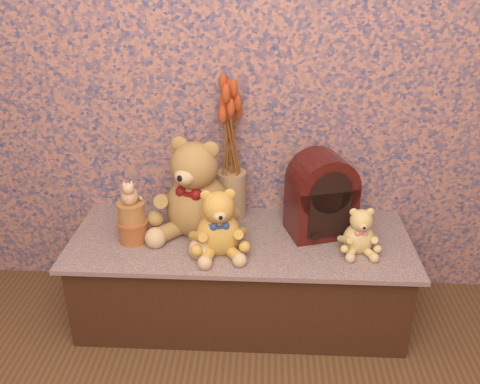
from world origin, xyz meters
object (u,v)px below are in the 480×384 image
object	(u,v)px
teddy_medium	(218,218)
biscuit_tin_lower	(133,231)
cathedral_radio	(321,194)
ceramic_vase	(232,194)
cat_figurine	(129,190)
teddy_small	(360,228)
teddy_large	(198,183)

from	to	relation	value
teddy_medium	biscuit_tin_lower	xyz separation A→B (m)	(-0.36, 0.06, -0.10)
cathedral_radio	ceramic_vase	xyz separation A→B (m)	(-0.39, 0.13, -0.07)
cathedral_radio	cat_figurine	distance (m)	0.79
teddy_medium	biscuit_tin_lower	size ratio (longest dim) A/B	2.40
teddy_medium	cat_figurine	distance (m)	0.38
teddy_medium	ceramic_vase	bearing A→B (deg)	72.44
teddy_medium	cat_figurine	world-z (taller)	teddy_medium
biscuit_tin_lower	cathedral_radio	bearing A→B (deg)	7.95
teddy_small	cathedral_radio	bearing A→B (deg)	132.95
cat_figurine	ceramic_vase	bearing A→B (deg)	20.04
cathedral_radio	ceramic_vase	world-z (taller)	cathedral_radio
ceramic_vase	cat_figurine	bearing A→B (deg)	-149.16
teddy_large	biscuit_tin_lower	distance (m)	0.34
teddy_medium	ceramic_vase	xyz separation A→B (m)	(0.03, 0.30, -0.04)
teddy_small	cathedral_radio	xyz separation A→B (m)	(-0.15, 0.14, 0.08)
teddy_medium	biscuit_tin_lower	world-z (taller)	teddy_medium
teddy_large	cathedral_radio	distance (m)	0.52
cathedral_radio	ceramic_vase	distance (m)	0.41
teddy_large	ceramic_vase	xyz separation A→B (m)	(0.13, 0.14, -0.12)
cathedral_radio	teddy_small	bearing A→B (deg)	-60.92
teddy_large	cat_figurine	size ratio (longest dim) A/B	3.97
ceramic_vase	biscuit_tin_lower	distance (m)	0.47
teddy_small	cat_figurine	world-z (taller)	cat_figurine
ceramic_vase	cat_figurine	size ratio (longest dim) A/B	1.91
teddy_large	cat_figurine	xyz separation A→B (m)	(-0.26, -0.10, 0.00)
teddy_large	cat_figurine	bearing A→B (deg)	-138.24
ceramic_vase	cat_figurine	distance (m)	0.48
biscuit_tin_lower	cat_figurine	xyz separation A→B (m)	(0.00, 0.00, 0.19)
cat_figurine	cathedral_radio	bearing A→B (deg)	-2.85
teddy_large	cat_figurine	distance (m)	0.28
biscuit_tin_lower	cat_figurine	bearing A→B (deg)	0.00
teddy_medium	ceramic_vase	distance (m)	0.30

